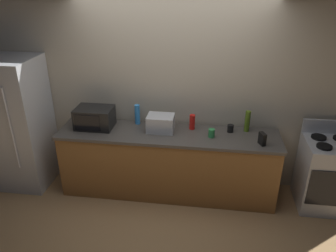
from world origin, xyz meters
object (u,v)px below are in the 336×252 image
object	(u,v)px
bottle_olive_oil	(247,121)
mug_green	(212,133)
refrigerator	(18,124)
bottle_hot_sauce	(192,122)
toaster_oven	(161,123)
cordless_phone	(262,139)
bottle_spray_cleaner	(137,114)
mug_black	(230,128)
microwave	(95,118)
stove_range	(325,174)

from	to	relation	value
bottle_olive_oil	mug_green	size ratio (longest dim) A/B	2.59
refrigerator	bottle_hot_sauce	distance (m)	2.35
refrigerator	bottle_olive_oil	bearing A→B (deg)	3.75
toaster_oven	cordless_phone	distance (m)	1.27
toaster_oven	mug_green	world-z (taller)	toaster_oven
bottle_hot_sauce	mug_green	distance (m)	0.32
bottle_olive_oil	bottle_spray_cleaner	bearing A→B (deg)	178.81
toaster_oven	mug_black	bearing A→B (deg)	5.35
microwave	cordless_phone	distance (m)	2.14
microwave	mug_green	xyz separation A→B (m)	(1.53, -0.08, -0.08)
bottle_olive_oil	bottle_hot_sauce	size ratio (longest dim) A/B	1.40
bottle_hot_sauce	toaster_oven	bearing A→B (deg)	-165.44
stove_range	bottle_hot_sauce	xyz separation A→B (m)	(-1.71, 0.16, 0.54)
mug_black	refrigerator	bearing A→B (deg)	-177.10
bottle_hot_sauce	microwave	bearing A→B (deg)	-174.80
refrigerator	toaster_oven	world-z (taller)	refrigerator
refrigerator	bottle_spray_cleaner	bearing A→B (deg)	8.14
mug_green	bottle_hot_sauce	bearing A→B (deg)	142.79
bottle_spray_cleaner	toaster_oven	bearing A→B (deg)	-26.34
cordless_phone	bottle_hot_sauce	size ratio (longest dim) A/B	0.76
bottle_spray_cleaner	bottle_hot_sauce	xyz separation A→B (m)	(0.74, -0.07, -0.04)
refrigerator	bottle_olive_oil	size ratio (longest dim) A/B	6.50
stove_range	toaster_oven	distance (m)	2.17
refrigerator	bottle_hot_sauce	world-z (taller)	refrigerator
cordless_phone	mug_green	size ratio (longest dim) A/B	1.40
microwave	bottle_spray_cleaner	xyz separation A→B (m)	(0.53, 0.18, -0.00)
microwave	bottle_hot_sauce	size ratio (longest dim) A/B	2.42
bottle_spray_cleaner	mug_black	size ratio (longest dim) A/B	2.75
bottle_olive_oil	bottle_hot_sauce	distance (m)	0.70
microwave	cordless_phone	bearing A→B (deg)	-5.14
stove_range	mug_black	world-z (taller)	stove_range
cordless_phone	refrigerator	bearing A→B (deg)	155.27
refrigerator	toaster_oven	xyz separation A→B (m)	(1.95, 0.06, 0.10)
microwave	bottle_olive_oil	world-z (taller)	bottle_olive_oil
microwave	bottle_spray_cleaner	bearing A→B (deg)	18.82
mug_green	refrigerator	bearing A→B (deg)	179.32
cordless_phone	bottle_spray_cleaner	distance (m)	1.64
refrigerator	microwave	world-z (taller)	refrigerator
refrigerator	microwave	size ratio (longest dim) A/B	3.75
microwave	mug_black	distance (m)	1.77
stove_range	microwave	distance (m)	3.03
bottle_hot_sauce	bottle_spray_cleaner	bearing A→B (deg)	174.93
bottle_olive_oil	bottle_spray_cleaner	size ratio (longest dim) A/B	1.03
bottle_hot_sauce	mug_green	world-z (taller)	bottle_hot_sauce
refrigerator	toaster_oven	distance (m)	1.95
cordless_phone	mug_green	distance (m)	0.61
toaster_oven	cordless_phone	world-z (taller)	toaster_oven
refrigerator	mug_green	xyz separation A→B (m)	(2.60, -0.03, 0.05)
refrigerator	cordless_phone	size ratio (longest dim) A/B	12.00
refrigerator	cordless_phone	xyz separation A→B (m)	(3.20, -0.14, 0.07)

